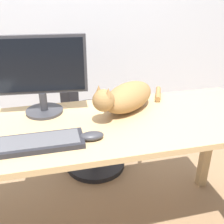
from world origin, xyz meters
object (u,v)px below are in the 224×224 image
Objects in this scene: office_chair at (88,125)px; monitor at (40,72)px; keyboard at (33,143)px; cat at (126,97)px; computer_mouse at (92,136)px.

office_chair is 0.81m from monitor.
keyboard is (-0.35, -0.79, 0.38)m from office_chair.
computer_mouse is at bearing -132.90° from cat.
office_chair reaches higher than keyboard.
computer_mouse is (0.26, -0.01, 0.00)m from keyboard.
office_chair is at bearing 104.25° from cat.
computer_mouse is at bearing -58.75° from monitor.
monitor is at bearing -122.77° from office_chair.
keyboard is 0.26m from computer_mouse.
office_chair is at bearing 57.23° from monitor.
monitor is 0.47m from cat.
cat is (0.14, -0.55, 0.45)m from office_chair.
monitor is at bearing 121.25° from computer_mouse.
keyboard is at bearing -153.28° from cat.
office_chair is at bearing 66.03° from keyboard.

